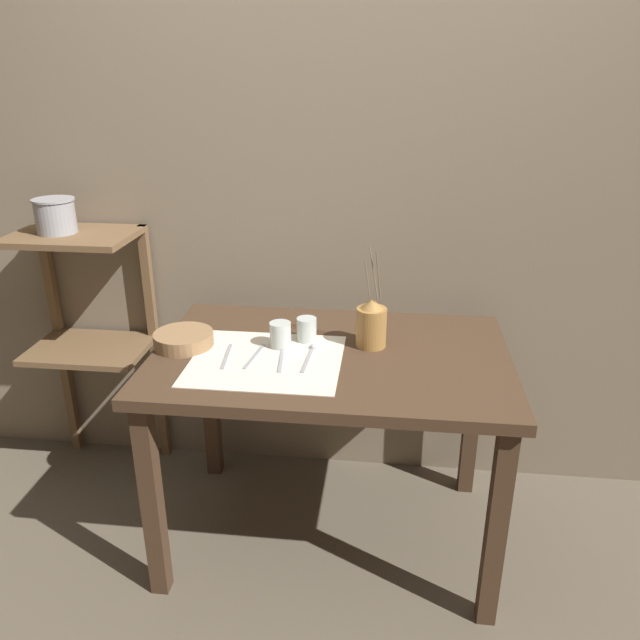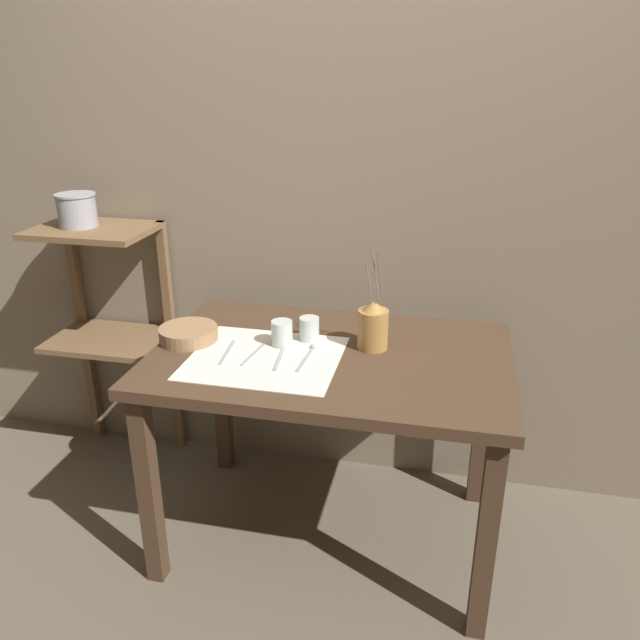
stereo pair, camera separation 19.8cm
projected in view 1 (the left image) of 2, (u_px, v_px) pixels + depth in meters
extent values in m
plane|color=brown|center=(329.00, 532.00, 2.46)|extent=(12.00, 12.00, 0.00)
cube|color=#7A6B56|center=(344.00, 203.00, 2.48)|extent=(7.00, 0.06, 2.40)
cube|color=#422D1E|center=(331.00, 358.00, 2.17)|extent=(1.23, 0.82, 0.04)
cube|color=#422D1E|center=(152.00, 502.00, 2.06)|extent=(0.06, 0.06, 0.74)
cube|color=#422D1E|center=(496.00, 529.00, 1.94)|extent=(0.06, 0.06, 0.74)
cube|color=#422D1E|center=(211.00, 398.00, 2.70)|extent=(0.06, 0.06, 0.74)
cube|color=#422D1E|center=(472.00, 414.00, 2.58)|extent=(0.06, 0.06, 0.74)
cube|color=brown|center=(73.00, 236.00, 2.43)|extent=(0.48, 0.35, 0.02)
cube|color=brown|center=(90.00, 349.00, 2.61)|extent=(0.48, 0.35, 0.02)
cube|color=brown|center=(61.00, 343.00, 2.80)|extent=(0.04, 0.04, 1.10)
cube|color=brown|center=(155.00, 348.00, 2.75)|extent=(0.04, 0.04, 1.10)
cube|color=beige|center=(266.00, 360.00, 2.10)|extent=(0.51, 0.45, 0.00)
cylinder|color=olive|center=(371.00, 327.00, 2.19)|extent=(0.11, 0.11, 0.14)
cone|color=olive|center=(372.00, 304.00, 2.15)|extent=(0.08, 0.08, 0.04)
cylinder|color=brown|center=(374.00, 274.00, 2.11)|extent=(0.04, 0.02, 0.18)
cylinder|color=brown|center=(378.00, 275.00, 2.11)|extent=(0.02, 0.02, 0.17)
cylinder|color=brown|center=(367.00, 281.00, 2.11)|extent=(0.03, 0.00, 0.14)
cylinder|color=#8E6B47|center=(184.00, 339.00, 2.20)|extent=(0.21, 0.21, 0.05)
cylinder|color=#B7C1BC|center=(280.00, 335.00, 2.18)|extent=(0.08, 0.08, 0.09)
cylinder|color=#B7C1BC|center=(307.00, 329.00, 2.23)|extent=(0.07, 0.07, 0.09)
cube|color=#939399|center=(227.00, 356.00, 2.12)|extent=(0.03, 0.19, 0.00)
cube|color=#939399|center=(254.00, 356.00, 2.12)|extent=(0.04, 0.19, 0.00)
cube|color=#939399|center=(281.00, 360.00, 2.10)|extent=(0.03, 0.19, 0.00)
sphere|color=#939399|center=(283.00, 347.00, 2.19)|extent=(0.02, 0.02, 0.02)
cube|color=#939399|center=(308.00, 360.00, 2.10)|extent=(0.02, 0.19, 0.00)
sphere|color=#939399|center=(313.00, 347.00, 2.18)|extent=(0.02, 0.02, 0.02)
cylinder|color=#939399|center=(55.00, 216.00, 2.40)|extent=(0.15, 0.15, 0.13)
cylinder|color=#939399|center=(53.00, 200.00, 2.38)|extent=(0.16, 0.16, 0.01)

